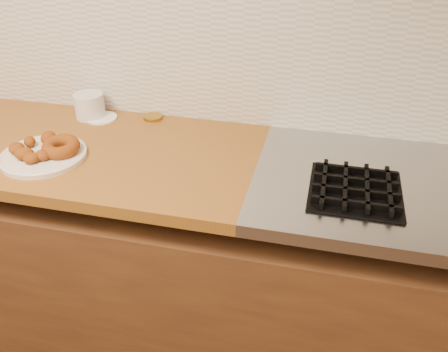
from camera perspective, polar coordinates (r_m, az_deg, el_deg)
The scene contains 8 objects.
base_cabinet at distance 1.92m, azimuth -11.74°, elevation -10.22°, with size 3.60×0.60×0.77m, color #593618.
backsplash at distance 1.77m, azimuth -10.73°, elevation 16.52°, with size 3.60×0.02×0.60m, color beige.
donut_plate at distance 1.63m, azimuth -20.89°, elevation 2.30°, with size 0.27×0.27×0.02m, color beige.
ring_donut at distance 1.60m, azimuth -19.06°, elevation 3.36°, with size 0.12×0.12×0.04m, color #7A3C0A.
fried_dough_chunks at distance 1.62m, azimuth -22.05°, elevation 3.11°, with size 0.16×0.18×0.04m.
plastic_tub at distance 1.85m, azimuth -15.87°, elevation 8.15°, with size 0.11×0.11×0.09m, color silver.
tub_lid at distance 1.84m, azimuth -14.51°, elevation 6.79°, with size 0.11×0.11×0.01m, color white.
brass_jar_lid at distance 1.80m, azimuth -8.54°, elevation 7.02°, with size 0.07×0.07×0.01m, color olive.
Camera 1 is at (0.70, 0.43, 1.66)m, focal length 38.00 mm.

